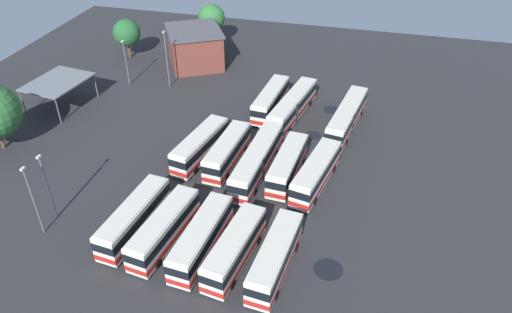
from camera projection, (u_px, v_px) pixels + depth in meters
name	position (u px, v px, depth m)	size (l,w,h in m)	color
ground_plane	(256.00, 171.00, 60.35)	(106.41, 106.41, 0.00)	#28282B
bus_row0_slot0	(275.00, 257.00, 46.06)	(10.63, 3.49, 3.54)	silver
bus_row0_slot1	(235.00, 248.00, 47.01)	(10.42, 3.92, 3.54)	silver
bus_row0_slot2	(201.00, 238.00, 48.17)	(10.90, 3.40, 3.54)	silver
bus_row0_slot3	(164.00, 228.00, 49.26)	(10.88, 3.91, 3.54)	silver
bus_row0_slot4	(134.00, 217.00, 50.62)	(11.19, 3.63, 3.54)	silver
bus_row1_slot0	(316.00, 173.00, 57.01)	(11.18, 4.59, 3.54)	silver
bus_row1_slot1	(288.00, 165.00, 58.32)	(10.39, 3.25, 3.54)	silver
bus_row1_slot2	(257.00, 160.00, 59.04)	(13.98, 3.53, 3.54)	silver
bus_row1_slot3	(227.00, 152.00, 60.61)	(10.49, 3.37, 3.54)	silver
bus_row1_slot4	(200.00, 146.00, 61.74)	(10.98, 4.39, 3.54)	silver
bus_row2_slot0	(347.00, 117.00, 67.60)	(14.05, 4.61, 3.54)	silver
bus_row2_slot2	(292.00, 106.00, 70.09)	(14.06, 4.91, 3.54)	silver
bus_row2_slot3	(271.00, 100.00, 71.71)	(11.19, 3.44, 3.54)	silver
depot_building	(195.00, 47.00, 84.69)	(13.04, 12.71, 6.44)	brown
maintenance_shelter	(57.00, 82.00, 71.92)	(9.96, 8.25, 4.12)	slate
lamp_post_mid_lot	(47.00, 185.00, 50.92)	(0.56, 0.28, 8.16)	slate
lamp_post_by_building	(126.00, 61.00, 77.52)	(0.56, 0.28, 7.61)	slate
lamp_post_near_entrance	(167.00, 58.00, 76.32)	(0.56, 0.28, 9.42)	slate
lamp_post_far_corner	(33.00, 199.00, 48.83)	(0.56, 0.28, 8.46)	slate
tree_northeast	(127.00, 33.00, 86.38)	(4.83, 4.83, 7.11)	brown
tree_northwest	(211.00, 18.00, 90.56)	(5.06, 5.06, 8.01)	brown
puddle_between_rows	(215.00, 199.00, 55.95)	(1.74, 1.74, 0.01)	black
puddle_centre_drain	(313.00, 135.00, 67.23)	(2.29, 2.29, 0.01)	black
puddle_near_shelter	(328.00, 269.00, 47.24)	(2.90, 2.90, 0.01)	black
puddle_front_lane	(332.00, 110.00, 73.05)	(2.59, 2.59, 0.01)	black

